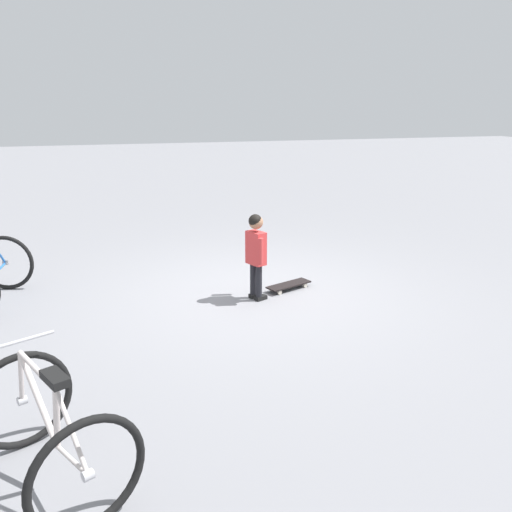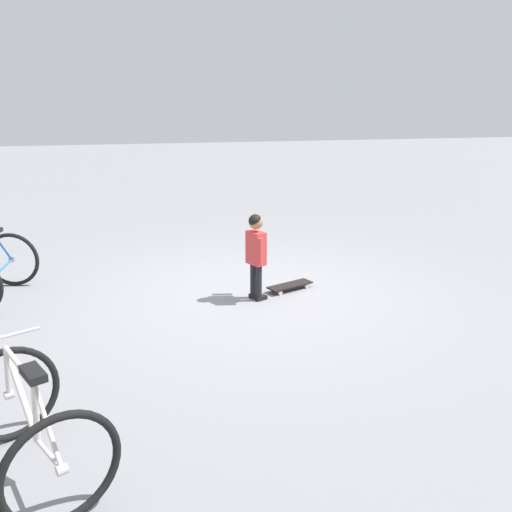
% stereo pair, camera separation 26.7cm
% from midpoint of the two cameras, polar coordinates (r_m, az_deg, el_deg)
% --- Properties ---
extents(ground_plane, '(50.00, 50.00, 0.00)m').
position_cam_midpoint_polar(ground_plane, '(6.72, 1.17, -3.98)').
color(ground_plane, gray).
extents(child_person, '(0.25, 0.41, 1.06)m').
position_cam_midpoint_polar(child_person, '(6.31, 1.22, 0.92)').
color(child_person, black).
rests_on(child_person, ground).
extents(skateboard, '(0.65, 0.40, 0.07)m').
position_cam_midpoint_polar(skateboard, '(6.83, 4.79, -3.18)').
color(skateboard, black).
rests_on(skateboard, ground).
extents(bicycle_mid, '(1.10, 1.27, 0.85)m').
position_cam_midpoint_polar(bicycle_mid, '(3.72, -20.99, -16.58)').
color(bicycle_mid, black).
rests_on(bicycle_mid, ground).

